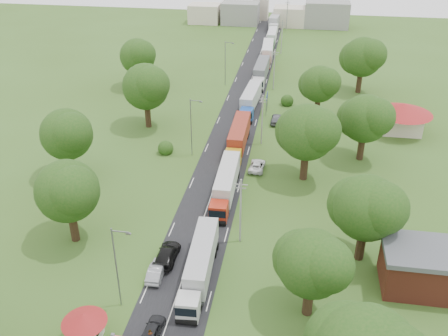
% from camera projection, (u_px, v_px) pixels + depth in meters
% --- Properties ---
extents(ground, '(260.00, 260.00, 0.00)m').
position_uv_depth(ground, '(207.00, 207.00, 69.52)').
color(ground, '#34501A').
rests_on(ground, ground).
extents(road, '(8.00, 200.00, 0.04)m').
position_uv_depth(road, '(229.00, 144.00, 86.79)').
color(road, black).
rests_on(road, ground).
extents(guard_booth, '(4.40, 4.40, 3.45)m').
position_uv_depth(guard_booth, '(85.00, 323.00, 47.90)').
color(guard_booth, beige).
rests_on(guard_booth, ground).
extents(info_sign, '(0.12, 3.10, 4.10)m').
position_uv_depth(info_sign, '(267.00, 99.00, 97.55)').
color(info_sign, slate).
rests_on(info_sign, ground).
extents(pole_1, '(1.60, 0.24, 9.00)m').
position_uv_depth(pole_1, '(241.00, 210.00, 60.44)').
color(pole_1, gray).
rests_on(pole_1, ground).
extents(pole_2, '(1.60, 0.24, 9.00)m').
position_uv_depth(pole_2, '(262.00, 119.00, 84.61)').
color(pole_2, gray).
rests_on(pole_2, ground).
extents(pole_3, '(1.60, 0.24, 9.00)m').
position_uv_depth(pole_3, '(274.00, 69.00, 108.78)').
color(pole_3, gray).
rests_on(pole_3, ground).
extents(pole_4, '(1.60, 0.24, 9.00)m').
position_uv_depth(pole_4, '(282.00, 37.00, 132.95)').
color(pole_4, gray).
rests_on(pole_4, ground).
extents(pole_5, '(1.60, 0.24, 9.00)m').
position_uv_depth(pole_5, '(287.00, 14.00, 157.12)').
color(pole_5, gray).
rests_on(pole_5, ground).
extents(lamp_0, '(2.03, 0.22, 10.00)m').
position_uv_depth(lamp_0, '(117.00, 264.00, 50.32)').
color(lamp_0, slate).
rests_on(lamp_0, ground).
extents(lamp_1, '(2.03, 0.22, 10.00)m').
position_uv_depth(lamp_1, '(192.00, 125.00, 80.53)').
color(lamp_1, slate).
rests_on(lamp_1, ground).
extents(lamp_2, '(2.03, 0.22, 10.00)m').
position_uv_depth(lamp_2, '(226.00, 61.00, 110.74)').
color(lamp_2, slate).
rests_on(lamp_2, ground).
extents(tree_2, '(8.00, 8.00, 10.10)m').
position_uv_depth(tree_2, '(312.00, 263.00, 48.95)').
color(tree_2, '#382616').
rests_on(tree_2, ground).
extents(tree_3, '(8.80, 8.80, 11.07)m').
position_uv_depth(tree_3, '(367.00, 207.00, 56.45)').
color(tree_3, '#382616').
rests_on(tree_3, ground).
extents(tree_4, '(9.60, 9.60, 12.05)m').
position_uv_depth(tree_4, '(307.00, 132.00, 72.68)').
color(tree_4, '#382616').
rests_on(tree_4, ground).
extents(tree_5, '(8.80, 8.80, 11.07)m').
position_uv_depth(tree_5, '(365.00, 118.00, 78.62)').
color(tree_5, '#382616').
rests_on(tree_5, ground).
extents(tree_6, '(8.00, 8.00, 10.10)m').
position_uv_depth(tree_6, '(319.00, 84.00, 94.56)').
color(tree_6, '#382616').
rests_on(tree_6, ground).
extents(tree_7, '(9.60, 9.60, 12.05)m').
position_uv_depth(tree_7, '(362.00, 57.00, 105.67)').
color(tree_7, '#382616').
rests_on(tree_7, ground).
extents(tree_10, '(8.80, 8.80, 11.07)m').
position_uv_depth(tree_10, '(68.00, 190.00, 59.62)').
color(tree_10, '#382616').
rests_on(tree_10, ground).
extents(tree_11, '(8.80, 8.80, 11.07)m').
position_uv_depth(tree_11, '(67.00, 134.00, 73.55)').
color(tree_11, '#382616').
rests_on(tree_11, ground).
extents(tree_12, '(9.60, 9.60, 12.05)m').
position_uv_depth(tree_12, '(146.00, 86.00, 89.68)').
color(tree_12, '#382616').
rests_on(tree_12, ground).
extents(tree_13, '(8.80, 8.80, 11.07)m').
position_uv_depth(tree_13, '(138.00, 56.00, 108.36)').
color(tree_13, '#382616').
rests_on(tree_13, ground).
extents(house_brick, '(8.60, 6.60, 5.20)m').
position_uv_depth(house_brick, '(421.00, 268.00, 54.25)').
color(house_brick, maroon).
rests_on(house_brick, ground).
extents(house_cream, '(10.08, 10.08, 5.80)m').
position_uv_depth(house_cream, '(403.00, 114.00, 89.46)').
color(house_cream, beige).
rests_on(house_cream, ground).
extents(distant_town, '(52.00, 8.00, 8.00)m').
position_uv_depth(distant_town, '(273.00, 14.00, 162.69)').
color(distant_town, gray).
rests_on(distant_town, ground).
extents(church, '(5.00, 5.00, 12.30)m').
position_uv_depth(church, '(261.00, 3.00, 169.33)').
color(church, beige).
rests_on(church, ground).
extents(truck_0, '(2.91, 14.05, 3.89)m').
position_uv_depth(truck_0, '(200.00, 264.00, 55.65)').
color(truck_0, '#BCBCBC').
rests_on(truck_0, ground).
extents(truck_1, '(2.69, 14.35, 3.97)m').
position_uv_depth(truck_1, '(226.00, 184.00, 70.83)').
color(truck_1, '#9E2412').
rests_on(truck_1, ground).
extents(truck_2, '(2.67, 15.00, 4.16)m').
position_uv_depth(truck_2, '(238.00, 138.00, 83.96)').
color(truck_2, '#BD9316').
rests_on(truck_2, ground).
extents(truck_3, '(3.20, 14.49, 4.00)m').
position_uv_depth(truck_3, '(250.00, 100.00, 99.40)').
color(truck_3, '#184193').
rests_on(truck_3, ground).
extents(truck_4, '(2.82, 15.17, 4.20)m').
position_uv_depth(truck_4, '(261.00, 72.00, 114.51)').
color(truck_4, '#BCBCBC').
rests_on(truck_4, ground).
extents(truck_5, '(3.15, 15.22, 4.21)m').
position_uv_depth(truck_5, '(267.00, 53.00, 128.34)').
color(truck_5, red).
rests_on(truck_5, ground).
extents(truck_6, '(2.50, 13.64, 3.78)m').
position_uv_depth(truck_6, '(272.00, 37.00, 142.71)').
color(truck_6, '#286A27').
rests_on(truck_6, ground).
extents(truck_7, '(3.54, 15.84, 4.37)m').
position_uv_depth(truck_7, '(275.00, 21.00, 158.96)').
color(truck_7, '#B6B6B6').
rests_on(truck_7, ground).
extents(car_lane_front, '(1.96, 4.34, 1.44)m').
position_uv_depth(car_lane_front, '(152.00, 330.00, 49.03)').
color(car_lane_front, black).
rests_on(car_lane_front, ground).
extents(car_lane_mid, '(1.67, 4.59, 1.50)m').
position_uv_depth(car_lane_mid, '(157.00, 271.00, 56.70)').
color(car_lane_mid, gray).
rests_on(car_lane_mid, ground).
extents(car_lane_rear, '(2.34, 5.67, 1.64)m').
position_uv_depth(car_lane_rear, '(167.00, 254.00, 59.13)').
color(car_lane_rear, black).
rests_on(car_lane_rear, ground).
extents(car_verge_near, '(2.47, 4.94, 1.34)m').
position_uv_depth(car_verge_near, '(257.00, 166.00, 78.59)').
color(car_verge_near, white).
rests_on(car_verge_near, ground).
extents(car_verge_far, '(2.07, 4.86, 1.64)m').
position_uv_depth(car_verge_far, '(276.00, 119.00, 94.43)').
color(car_verge_far, '#585B60').
rests_on(car_verge_far, ground).
extents(pedestrian_booth, '(1.05, 1.08, 1.75)m').
position_uv_depth(pedestrian_booth, '(94.00, 333.00, 48.52)').
color(pedestrian_booth, gray).
rests_on(pedestrian_booth, ground).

